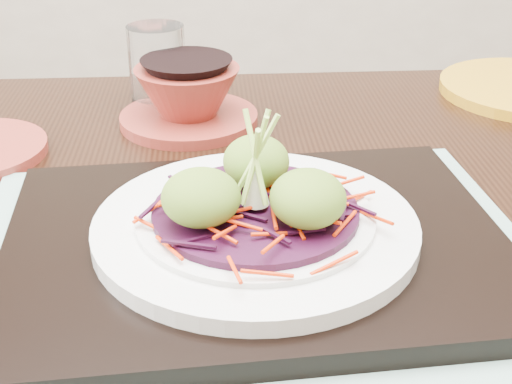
{
  "coord_description": "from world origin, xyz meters",
  "views": [
    {
      "loc": [
        -0.02,
        -0.62,
        1.03
      ],
      "look_at": [
        -0.03,
        -0.13,
        0.77
      ],
      "focal_mm": 50.0,
      "sensor_mm": 36.0,
      "label": 1
    }
  ],
  "objects_px": {
    "white_plate": "(255,225)",
    "water_glass": "(157,66)",
    "dining_table": "(214,300)",
    "serving_tray": "(255,244)",
    "terracotta_bowl_set": "(188,99)"
  },
  "relations": [
    {
      "from": "serving_tray",
      "to": "water_glass",
      "type": "bearing_deg",
      "value": 101.18
    },
    {
      "from": "white_plate",
      "to": "water_glass",
      "type": "distance_m",
      "value": 0.36
    },
    {
      "from": "white_plate",
      "to": "terracotta_bowl_set",
      "type": "bearing_deg",
      "value": 106.31
    },
    {
      "from": "white_plate",
      "to": "water_glass",
      "type": "height_order",
      "value": "water_glass"
    },
    {
      "from": "serving_tray",
      "to": "white_plate",
      "type": "bearing_deg",
      "value": 171.16
    },
    {
      "from": "serving_tray",
      "to": "water_glass",
      "type": "distance_m",
      "value": 0.37
    },
    {
      "from": "dining_table",
      "to": "serving_tray",
      "type": "xyz_separation_m",
      "value": [
        0.04,
        -0.07,
        0.11
      ]
    },
    {
      "from": "dining_table",
      "to": "white_plate",
      "type": "relative_size",
      "value": 4.83
    },
    {
      "from": "water_glass",
      "to": "terracotta_bowl_set",
      "type": "distance_m",
      "value": 0.08
    },
    {
      "from": "serving_tray",
      "to": "white_plate",
      "type": "distance_m",
      "value": 0.02
    },
    {
      "from": "water_glass",
      "to": "terracotta_bowl_set",
      "type": "xyz_separation_m",
      "value": [
        0.04,
        -0.06,
        -0.02
      ]
    },
    {
      "from": "water_glass",
      "to": "terracotta_bowl_set",
      "type": "height_order",
      "value": "water_glass"
    },
    {
      "from": "water_glass",
      "to": "dining_table",
      "type": "bearing_deg",
      "value": -72.89
    },
    {
      "from": "white_plate",
      "to": "water_glass",
      "type": "xyz_separation_m",
      "value": [
        -0.12,
        0.34,
        0.02
      ]
    },
    {
      "from": "white_plate",
      "to": "water_glass",
      "type": "bearing_deg",
      "value": 110.02
    }
  ]
}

